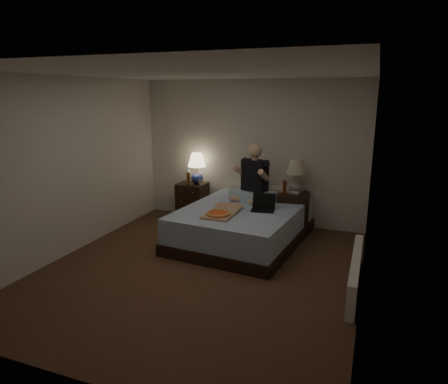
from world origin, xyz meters
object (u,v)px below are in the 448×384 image
at_px(bed, 243,224).
at_px(pizza_box, 218,214).
at_px(lamp_right, 296,176).
at_px(person, 253,173).
at_px(soda_can, 200,182).
at_px(water_bottle, 188,177).
at_px(radiator, 355,273).
at_px(beer_bottle_left, 188,179).
at_px(beer_bottle_right, 285,188).
at_px(laptop, 263,203).
at_px(lamp_left, 197,169).
at_px(nightstand_left, 193,200).
at_px(nightstand_right, 293,213).

distance_m(bed, pizza_box, 0.71).
bearing_deg(lamp_right, person, -149.84).
bearing_deg(soda_can, water_bottle, 165.39).
bearing_deg(lamp_right, radiator, -58.86).
bearing_deg(soda_can, beer_bottle_left, -159.68).
relative_size(soda_can, beer_bottle_right, 0.43).
bearing_deg(beer_bottle_right, laptop, -105.39).
relative_size(bed, person, 2.37).
height_order(lamp_left, person, person).
bearing_deg(soda_can, lamp_right, 1.25).
height_order(soda_can, beer_bottle_left, beer_bottle_left).
bearing_deg(nightstand_left, person, -17.94).
bearing_deg(radiator, beer_bottle_left, 150.54).
bearing_deg(beer_bottle_left, radiator, -29.46).
bearing_deg(person, pizza_box, -82.37).
xyz_separation_m(person, laptop, (0.31, -0.48, -0.35)).
distance_m(soda_can, radiator, 3.33).
relative_size(nightstand_left, soda_can, 6.56).
height_order(nightstand_left, nightstand_right, nightstand_right).
relative_size(lamp_right, soda_can, 5.60).
relative_size(nightstand_right, laptop, 1.95).
xyz_separation_m(nightstand_left, laptop, (1.58, -0.91, 0.34)).
relative_size(lamp_left, lamp_right, 1.00).
height_order(nightstand_left, lamp_right, lamp_right).
bearing_deg(nightstand_right, radiator, -64.20).
bearing_deg(pizza_box, bed, 74.03).
bearing_deg(laptop, lamp_right, 61.59).
xyz_separation_m(beer_bottle_left, radiator, (2.98, -1.68, -0.57)).
distance_m(person, pizza_box, 1.11).
bearing_deg(bed, laptop, -9.08).
bearing_deg(laptop, nightstand_left, 142.37).
distance_m(lamp_right, water_bottle, 1.98).
distance_m(nightstand_right, beer_bottle_left, 1.95).
height_order(lamp_right, water_bottle, lamp_right).
xyz_separation_m(lamp_left, pizza_box, (0.98, -1.43, -0.35)).
xyz_separation_m(pizza_box, radiator, (1.91, -0.42, -0.39)).
bearing_deg(pizza_box, beer_bottle_right, 59.63).
distance_m(beer_bottle_left, pizza_box, 1.66).
height_order(nightstand_right, water_bottle, water_bottle).
xyz_separation_m(beer_bottle_left, pizza_box, (1.07, -1.26, -0.18)).
bearing_deg(bed, nightstand_left, 152.40).
bearing_deg(pizza_box, nightstand_left, 126.81).
height_order(soda_can, person, person).
xyz_separation_m(beer_bottle_right, laptop, (-0.18, -0.65, -0.11)).
height_order(laptop, radiator, laptop).
relative_size(nightstand_left, water_bottle, 2.62).
bearing_deg(pizza_box, nightstand_right, 57.12).
bearing_deg(person, lamp_left, 179.49).
bearing_deg(beer_bottle_left, water_bottle, 117.14).
height_order(bed, soda_can, soda_can).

